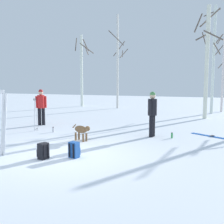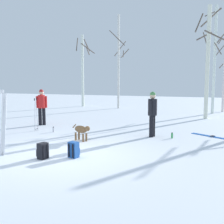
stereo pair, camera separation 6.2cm
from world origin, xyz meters
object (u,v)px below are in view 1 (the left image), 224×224
person_0 (152,111)px  birch_tree_2 (207,60)px  dog (82,130)px  birch_tree_0 (82,69)px  birch_tree_3 (213,58)px  birch_tree_4 (223,72)px  ski_pair_planted_0 (4,123)px  backpack_1 (74,150)px  person_2 (41,105)px  backpack_0 (43,151)px  ski_poles_0 (35,113)px  water_bottle_0 (172,135)px  birch_tree_1 (118,61)px  water_bottle_1 (53,130)px  ski_pair_lying_0 (211,136)px

person_0 → birch_tree_2: 6.62m
dog → birch_tree_0: (-5.86, 11.79, 2.71)m
birch_tree_3 → birch_tree_4: 1.67m
ski_pair_planted_0 → backpack_1: 2.14m
person_0 → backpack_1: 3.92m
person_2 → backpack_0: person_2 is taller
ski_poles_0 → water_bottle_0: bearing=4.8°
person_0 → backpack_0: bearing=-118.5°
water_bottle_0 → birch_tree_3: birch_tree_3 is taller
birch_tree_0 → ski_pair_planted_0: bearing=-71.9°
ski_poles_0 → backpack_0: (2.74, -3.48, -0.53)m
backpack_1 → birch_tree_1: bearing=104.1°
dog → birch_tree_4: birch_tree_4 is taller
backpack_0 → birch_tree_2: bearing=68.6°
birch_tree_1 → birch_tree_3: (6.81, -1.09, -0.05)m
person_2 → birch_tree_0: bearing=104.9°
dog → birch_tree_1: bearing=102.8°
person_0 → water_bottle_0: bearing=-1.6°
ski_poles_0 → birch_tree_1: size_ratio=0.20×
water_bottle_0 → birch_tree_0: birch_tree_0 is taller
backpack_0 → birch_tree_2: (3.89, 9.94, 3.06)m
ski_pair_planted_0 → ski_poles_0: 3.89m
person_0 → birch_tree_1: 11.14m
birch_tree_2 → person_0: bearing=-106.1°
backpack_0 → water_bottle_1: 3.91m
person_0 → backpack_0: 4.59m
ski_poles_0 → birch_tree_4: bearing=53.9°
birch_tree_1 → birch_tree_4: (7.46, 0.21, -0.87)m
water_bottle_0 → birch_tree_4: birch_tree_4 is taller
ski_pair_lying_0 → water_bottle_0: size_ratio=7.25×
water_bottle_0 → birch_tree_1: size_ratio=0.03×
person_2 → ski_pair_lying_0: (7.67, -0.05, -0.97)m
dog → backpack_1: (0.75, -1.97, -0.17)m
ski_poles_0 → birch_tree_2: birch_tree_2 is taller
person_0 → backpack_0: person_0 is taller
backpack_1 → birch_tree_4: birch_tree_4 is taller
backpack_1 → water_bottle_0: (2.18, 3.55, -0.11)m
water_bottle_0 → water_bottle_1: 4.81m
backpack_0 → ski_poles_0: bearing=128.3°
birch_tree_2 → dog: bearing=-117.3°
ski_poles_0 → water_bottle_0: 5.72m
ski_pair_lying_0 → backpack_0: bearing=-131.9°
person_0 → birch_tree_2: size_ratio=0.28×
dog → ski_pair_planted_0: (-1.21, -2.47, 0.54)m
dog → birch_tree_1: birch_tree_1 is taller
ski_pair_lying_0 → birch_tree_4: (0.58, 9.13, 2.72)m
dog → ski_pair_lying_0: size_ratio=0.55×
person_0 → birch_tree_2: bearing=73.9°
ski_pair_lying_0 → water_bottle_1: (-6.14, -1.34, 0.10)m
dog → backpack_0: dog is taller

